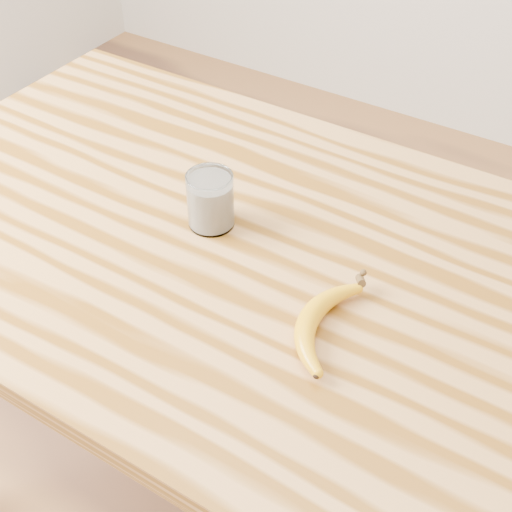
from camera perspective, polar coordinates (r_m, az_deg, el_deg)
The scene contains 3 objects.
table at distance 1.25m, azimuth -3.71°, elevation -2.44°, with size 1.20×0.80×0.90m.
smoothie_glass at distance 1.15m, azimuth -3.66°, elevation 4.41°, with size 0.08×0.08×0.10m.
banana at distance 0.99m, azimuth 4.22°, elevation -5.03°, with size 0.09×0.25×0.03m, color orange, non-canonical shape.
Camera 1 is at (0.55, -0.71, 1.64)m, focal length 50.00 mm.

